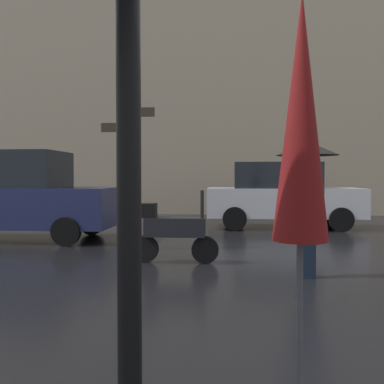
{
  "coord_description": "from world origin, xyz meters",
  "views": [
    {
      "loc": [
        0.44,
        -2.66,
        1.46
      ],
      "look_at": [
        -0.19,
        5.19,
        1.18
      ],
      "focal_mm": 40.4,
      "sensor_mm": 36.0,
      "label": 1
    }
  ],
  "objects_px": {
    "pedestrian_with_umbrella": "(307,174)",
    "parked_car_left": "(281,195)",
    "parked_scooter": "(172,230)",
    "parked_car_right": "(18,196)",
    "street_signpost": "(127,159)",
    "folded_patio_umbrella_near": "(301,137)"
  },
  "relations": [
    {
      "from": "parked_scooter",
      "to": "parked_car_left",
      "type": "height_order",
      "value": "parked_car_left"
    },
    {
      "from": "parked_scooter",
      "to": "parked_car_right",
      "type": "xyz_separation_m",
      "value": [
        -3.94,
        2.47,
        0.46
      ]
    },
    {
      "from": "parked_scooter",
      "to": "street_signpost",
      "type": "distance_m",
      "value": 2.09
    },
    {
      "from": "parked_scooter",
      "to": "street_signpost",
      "type": "relative_size",
      "value": 0.49
    },
    {
      "from": "pedestrian_with_umbrella",
      "to": "parked_car_left",
      "type": "relative_size",
      "value": 0.46
    },
    {
      "from": "folded_patio_umbrella_near",
      "to": "parked_car_left",
      "type": "xyz_separation_m",
      "value": [
        1.16,
        10.1,
        -0.73
      ]
    },
    {
      "from": "street_signpost",
      "to": "parked_scooter",
      "type": "bearing_deg",
      "value": -50.29
    },
    {
      "from": "pedestrian_with_umbrella",
      "to": "parked_car_right",
      "type": "height_order",
      "value": "parked_car_right"
    },
    {
      "from": "parked_scooter",
      "to": "folded_patio_umbrella_near",
      "type": "bearing_deg",
      "value": -63.76
    },
    {
      "from": "folded_patio_umbrella_near",
      "to": "street_signpost",
      "type": "relative_size",
      "value": 0.82
    },
    {
      "from": "folded_patio_umbrella_near",
      "to": "parked_scooter",
      "type": "height_order",
      "value": "folded_patio_umbrella_near"
    },
    {
      "from": "parked_car_right",
      "to": "folded_patio_umbrella_near",
      "type": "bearing_deg",
      "value": -50.22
    },
    {
      "from": "pedestrian_with_umbrella",
      "to": "parked_car_left",
      "type": "xyz_separation_m",
      "value": [
        0.41,
        6.15,
        -0.55
      ]
    },
    {
      "from": "parked_car_right",
      "to": "street_signpost",
      "type": "xyz_separation_m",
      "value": [
        2.87,
        -1.18,
        0.8
      ]
    },
    {
      "from": "folded_patio_umbrella_near",
      "to": "parked_car_right",
      "type": "relative_size",
      "value": 0.57
    },
    {
      "from": "parked_scooter",
      "to": "parked_car_right",
      "type": "height_order",
      "value": "parked_car_right"
    },
    {
      "from": "pedestrian_with_umbrella",
      "to": "parked_scooter",
      "type": "relative_size",
      "value": 1.33
    },
    {
      "from": "parked_scooter",
      "to": "street_signpost",
      "type": "height_order",
      "value": "street_signpost"
    },
    {
      "from": "parked_car_left",
      "to": "folded_patio_umbrella_near",
      "type": "bearing_deg",
      "value": 70.77
    },
    {
      "from": "parked_car_left",
      "to": "street_signpost",
      "type": "height_order",
      "value": "street_signpost"
    },
    {
      "from": "folded_patio_umbrella_near",
      "to": "parked_car_left",
      "type": "bearing_deg",
      "value": 83.46
    },
    {
      "from": "parked_scooter",
      "to": "pedestrian_with_umbrella",
      "type": "bearing_deg",
      "value": -12.67
    }
  ]
}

